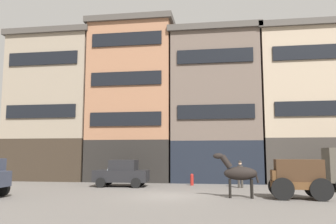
{
  "coord_description": "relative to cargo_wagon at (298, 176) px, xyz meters",
  "views": [
    {
      "loc": [
        2.83,
        -18.5,
        2.31
      ],
      "look_at": [
        -0.26,
        2.09,
        4.83
      ],
      "focal_mm": 36.22,
      "sensor_mm": 36.0,
      "label": 1
    }
  ],
  "objects": [
    {
      "name": "building_far_left",
      "position": [
        -18.47,
        10.72,
        5.37
      ],
      "size": [
        7.77,
        6.53,
        12.95
      ],
      "color": "#33281E",
      "rests_on": "ground_plane"
    },
    {
      "name": "building_center_left",
      "position": [
        -11.24,
        10.72,
        5.73
      ],
      "size": [
        7.41,
        6.53,
        13.66
      ],
      "color": "black",
      "rests_on": "ground_plane"
    },
    {
      "name": "draft_horse",
      "position": [
        -2.95,
        0.0,
        0.12
      ],
      "size": [
        2.35,
        0.66,
        2.3
      ],
      "color": "black",
      "rests_on": "ground_plane"
    },
    {
      "name": "pedestrian_officer",
      "position": [
        -2.56,
        5.11,
        -0.17
      ],
      "size": [
        0.48,
        0.48,
        1.79
      ],
      "color": "#38332D",
      "rests_on": "ground_plane"
    },
    {
      "name": "building_far_right",
      "position": [
        4.04,
        10.72,
        5.1
      ],
      "size": [
        9.58,
        6.53,
        12.41
      ],
      "color": "#38332D",
      "rests_on": "ground_plane"
    },
    {
      "name": "ground_plane",
      "position": [
        -6.76,
        0.29,
        -1.15
      ],
      "size": [
        120.0,
        120.0,
        0.0
      ],
      "primitive_type": "plane",
      "color": "#605B56"
    },
    {
      "name": "building_center_right",
      "position": [
        -4.14,
        10.72,
        5.14
      ],
      "size": [
        7.48,
        6.53,
        12.49
      ],
      "color": "black",
      "rests_on": "ground_plane"
    },
    {
      "name": "sedan_dark",
      "position": [
        -10.61,
        4.79,
        -0.23
      ],
      "size": [
        3.74,
        1.94,
        1.83
      ],
      "color": "black",
      "rests_on": "ground_plane"
    },
    {
      "name": "cargo_wagon",
      "position": [
        0.0,
        0.0,
        0.0
      ],
      "size": [
        2.95,
        1.6,
        1.98
      ],
      "color": "brown",
      "rests_on": "ground_plane"
    },
    {
      "name": "fire_hydrant_curbside",
      "position": [
        -5.89,
        6.41,
        -0.72
      ],
      "size": [
        0.24,
        0.24,
        0.83
      ],
      "color": "maroon",
      "rests_on": "ground_plane"
    }
  ]
}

